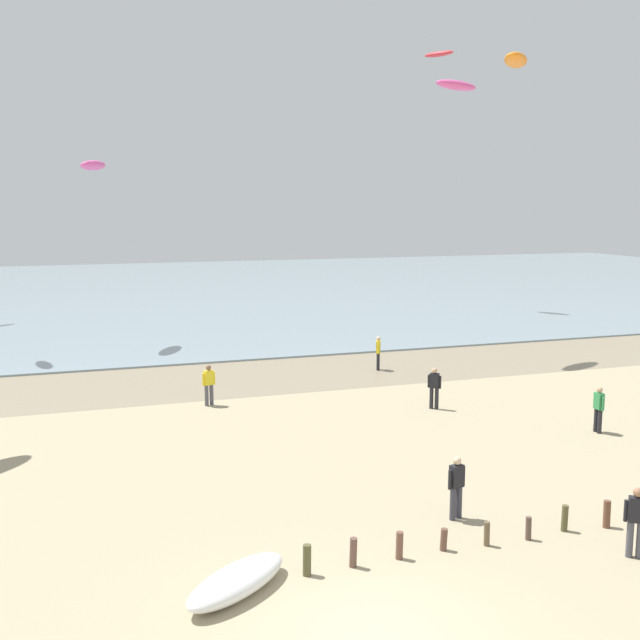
{
  "coord_description": "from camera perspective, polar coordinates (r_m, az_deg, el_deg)",
  "views": [
    {
      "loc": [
        -5.22,
        -12.28,
        8.19
      ],
      "look_at": [
        2.77,
        11.71,
        4.32
      ],
      "focal_mm": 42.18,
      "sensor_mm": 36.0,
      "label": 1
    }
  ],
  "objects": [
    {
      "name": "kite_aloft_5",
      "position": [
        61.85,
        9.01,
        19.31
      ],
      "size": [
        2.06,
        2.62,
        0.53
      ],
      "primitive_type": "ellipsoid",
      "rotation": [
        -0.16,
        0.0,
        2.12
      ],
      "color": "red"
    },
    {
      "name": "kite_aloft_7",
      "position": [
        34.39,
        14.63,
        18.53
      ],
      "size": [
        2.5,
        2.75,
        0.56
      ],
      "primitive_type": "ellipsoid",
      "rotation": [
        0.14,
        0.0,
        4.02
      ],
      "color": "orange"
    },
    {
      "name": "person_mid_beach",
      "position": [
        20.47,
        10.31,
        -12.26
      ],
      "size": [
        0.55,
        0.3,
        1.71
      ],
      "color": "#383842",
      "rests_on": "ground"
    },
    {
      "name": "person_left_flank",
      "position": [
        37.74,
        4.44,
        -2.44
      ],
      "size": [
        0.34,
        0.53,
        1.71
      ],
      "color": "#232328",
      "rests_on": "ground"
    },
    {
      "name": "person_trailing_behind",
      "position": [
        19.58,
        22.86,
        -13.82
      ],
      "size": [
        0.5,
        0.38,
        1.71
      ],
      "color": "#4C4C56",
      "rests_on": "ground"
    },
    {
      "name": "grounded_kite",
      "position": [
        17.0,
        -6.33,
        -19.08
      ],
      "size": [
        2.91,
        2.53,
        0.57
      ],
      "primitive_type": "ellipsoid",
      "rotation": [
        0.0,
        0.0,
        0.64
      ],
      "color": "white",
      "rests_on": "ground"
    },
    {
      "name": "ground_plane",
      "position": [
        15.66,
        4.26,
        -22.87
      ],
      "size": [
        160.0,
        160.0,
        0.0
      ],
      "primitive_type": "plane",
      "color": "tan"
    },
    {
      "name": "kite_aloft_1",
      "position": [
        41.74,
        10.29,
        17.12
      ],
      "size": [
        3.26,
        2.17,
        0.58
      ],
      "primitive_type": "ellipsoid",
      "rotation": [
        -0.09,
        0.0,
        3.54
      ],
      "color": "#E54C99"
    },
    {
      "name": "sea",
      "position": [
        73.93,
        -14.28,
        2.11
      ],
      "size": [
        160.0,
        70.0,
        0.1
      ],
      "primitive_type": "cube",
      "color": "#7F939E",
      "rests_on": "ground"
    },
    {
      "name": "groyne_near",
      "position": [
        20.91,
        19.5,
        -13.97
      ],
      "size": [
        15.07,
        0.36,
        0.72
      ],
      "color": "brown",
      "rests_on": "ground"
    },
    {
      "name": "wet_sand_strip",
      "position": [
        35.91,
        -9.61,
        -4.61
      ],
      "size": [
        120.0,
        7.46,
        0.01
      ],
      "primitive_type": "cube",
      "color": "gray",
      "rests_on": "ground"
    },
    {
      "name": "kite_aloft_0",
      "position": [
        45.5,
        -16.83,
        11.16
      ],
      "size": [
        2.15,
        3.15,
        0.75
      ],
      "primitive_type": "ellipsoid",
      "rotation": [
        -0.32,
        0.0,
        1.16
      ],
      "color": "#E54C99"
    },
    {
      "name": "person_nearest_camera",
      "position": [
        30.86,
        8.67,
        -5.03
      ],
      "size": [
        0.44,
        0.42,
        1.71
      ],
      "color": "#232328",
      "rests_on": "ground"
    },
    {
      "name": "person_by_waterline",
      "position": [
        29.21,
        20.38,
        -6.28
      ],
      "size": [
        0.24,
        0.57,
        1.71
      ],
      "color": "#232328",
      "rests_on": "ground"
    },
    {
      "name": "person_far_down_beach",
      "position": [
        31.35,
        -8.43,
        -4.81
      ],
      "size": [
        0.56,
        0.3,
        1.71
      ],
      "color": "#4C4C56",
      "rests_on": "ground"
    }
  ]
}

